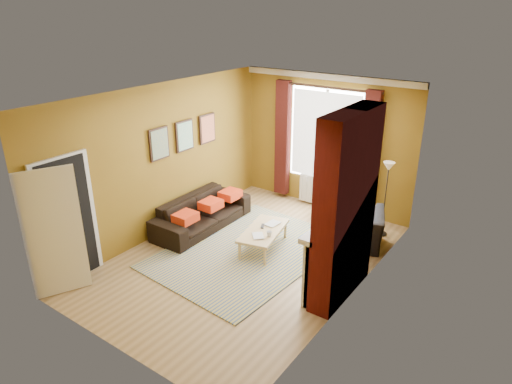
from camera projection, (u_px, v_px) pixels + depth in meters
ground at (248, 258)px, 7.86m from camera, size 5.50×5.50×0.00m
room_walls at (289, 187)px, 7.20m from camera, size 3.82×5.54×2.83m
striped_rug at (247, 251)px, 8.05m from camera, size 2.58×3.42×0.02m
sofa at (202, 213)px, 8.83m from camera, size 0.85×2.13×0.62m
armchair at (352, 228)px, 8.15m from camera, size 1.32×1.25×0.69m
coffee_table at (264, 232)px, 8.03m from camera, size 0.82×1.25×0.38m
wicker_stool at (320, 206)px, 9.33m from camera, size 0.40×0.40×0.45m
floor_lamp at (388, 178)px, 8.23m from camera, size 0.27×0.27×1.44m
book_a at (253, 236)px, 7.75m from camera, size 0.30×0.31×0.02m
book_b at (268, 222)px, 8.26m from camera, size 0.22×0.29×0.02m
mug at (269, 234)px, 7.76m from camera, size 0.13×0.13×0.09m
tv_remote at (263, 226)px, 8.11m from camera, size 0.12×0.17×0.02m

